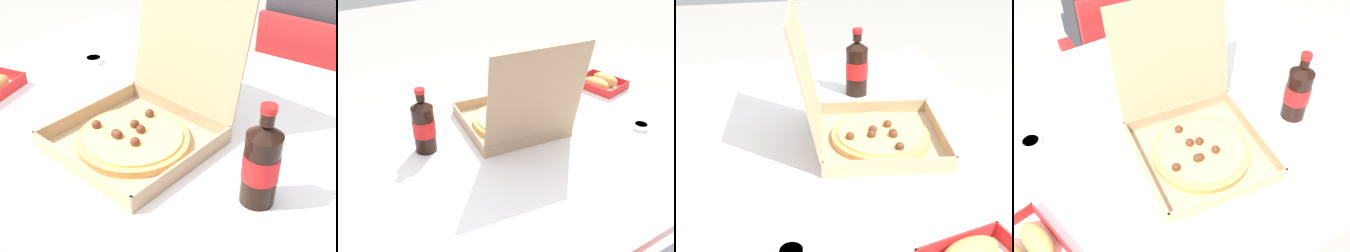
{
  "view_description": "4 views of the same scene",
  "coord_description": "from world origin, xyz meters",
  "views": [
    {
      "loc": [
        0.54,
        -0.82,
        1.37
      ],
      "look_at": [
        0.03,
        -0.07,
        0.76
      ],
      "focal_mm": 48.18,
      "sensor_mm": 36.0,
      "label": 1
    },
    {
      "loc": [
        0.66,
        0.9,
        1.48
      ],
      "look_at": [
        0.03,
        -0.09,
        0.77
      ],
      "focal_mm": 42.05,
      "sensor_mm": 36.0,
      "label": 2
    },
    {
      "loc": [
        -1.02,
        0.17,
        1.35
      ],
      "look_at": [
        -0.01,
        -0.05,
        0.78
      ],
      "focal_mm": 46.7,
      "sensor_mm": 36.0,
      "label": 3
    },
    {
      "loc": [
        -0.47,
        -0.77,
        1.63
      ],
      "look_at": [
        -0.03,
        -0.06,
        0.78
      ],
      "focal_mm": 45.83,
      "sensor_mm": 36.0,
      "label": 4
    }
  ],
  "objects": [
    {
      "name": "cola_bottle",
      "position": [
        0.3,
        -0.16,
        0.83
      ],
      "size": [
        0.07,
        0.07,
        0.22
      ],
      "color": "black",
      "rests_on": "dining_table"
    },
    {
      "name": "pizza_box_open",
      "position": [
        -0.02,
        -0.11,
        0.78
      ],
      "size": [
        0.39,
        0.44,
        0.37
      ],
      "color": "tan",
      "rests_on": "dining_table"
    },
    {
      "name": "dining_table",
      "position": [
        0.0,
        0.0,
        0.66
      ],
      "size": [
        1.38,
        1.02,
        0.73
      ],
      "color": "white",
      "rests_on": "ground_plane"
    }
  ]
}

